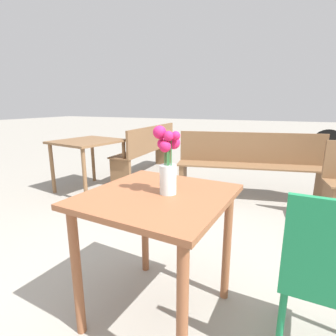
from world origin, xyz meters
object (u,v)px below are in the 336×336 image
table_back (88,148)px  flower_vase (168,163)px  table_front (158,216)px  cafe_chair (331,274)px  bench_middle (149,148)px  bench_near (250,162)px

table_back → flower_vase: bearing=-40.3°
table_back → table_front: bearing=-41.4°
flower_vase → table_front: bearing=-156.1°
cafe_chair → bench_middle: (-2.35, 2.77, -0.02)m
flower_vase → bench_near: 2.33m
cafe_chair → bench_near: size_ratio=0.46×
flower_vase → bench_middle: bearing=119.7°
bench_near → bench_middle: size_ratio=1.05×
table_front → cafe_chair: (0.83, 0.01, -0.12)m
bench_middle → table_back: bench_middle is taller
flower_vase → bench_near: bearing=85.9°
flower_vase → bench_middle: 3.21m
bench_middle → table_back: size_ratio=1.87×
bench_near → table_back: 2.20m
table_front → bench_middle: size_ratio=0.45×
table_front → cafe_chair: cafe_chair is taller
cafe_chair → bench_middle: cafe_chair is taller
cafe_chair → bench_near: bearing=105.0°
cafe_chair → table_back: 3.19m
flower_vase → bench_middle: flower_vase is taller
bench_near → bench_middle: same height
bench_middle → table_back: 1.18m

